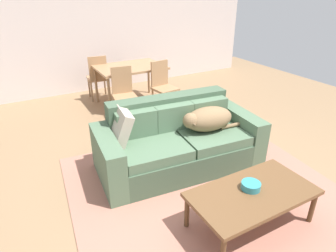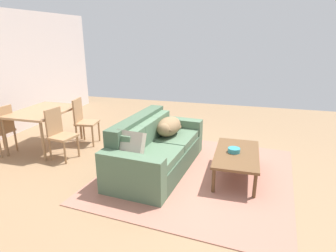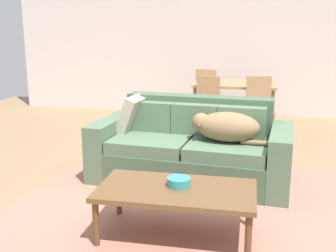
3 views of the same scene
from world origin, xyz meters
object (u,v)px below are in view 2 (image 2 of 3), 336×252
(couch, at_px, (155,150))
(dining_chair_near_right, at_px, (83,119))
(dog_on_left_cushion, at_px, (168,127))
(dining_table, at_px, (43,114))
(dining_chair_near_left, at_px, (59,132))
(throw_pillow_by_left_arm, at_px, (130,146))
(bowl_on_coffee_table, at_px, (234,150))
(dining_chair_far_left, at_px, (2,128))
(coffee_table, at_px, (237,155))

(couch, xyz_separation_m, dining_chair_near_right, (0.73, 1.77, 0.18))
(dining_chair_near_right, bearing_deg, dog_on_left_cushion, -108.51)
(dining_table, bearing_deg, dining_chair_near_left, -122.33)
(couch, relative_size, dog_on_left_cushion, 2.68)
(throw_pillow_by_left_arm, relative_size, dining_chair_near_left, 0.45)
(dining_table, bearing_deg, dog_on_left_cushion, -89.58)
(couch, distance_m, dining_chair_near_right, 1.93)
(bowl_on_coffee_table, bearing_deg, throw_pillow_by_left_arm, 119.60)
(dog_on_left_cushion, bearing_deg, dining_chair_near_left, 107.31)
(dining_table, height_order, dining_chair_near_right, dining_chair_near_right)
(dog_on_left_cushion, distance_m, dining_chair_near_right, 1.94)
(bowl_on_coffee_table, bearing_deg, dining_chair_far_left, 93.10)
(couch, distance_m, dog_on_left_cushion, 0.49)
(dining_chair_near_right, bearing_deg, coffee_table, -109.79)
(coffee_table, relative_size, dining_table, 0.97)
(dog_on_left_cushion, height_order, dining_chair_near_left, dining_chair_near_left)
(throw_pillow_by_left_arm, distance_m, bowl_on_coffee_table, 1.63)
(throw_pillow_by_left_arm, relative_size, dining_chair_near_right, 0.44)
(couch, xyz_separation_m, bowl_on_coffee_table, (0.07, -1.27, 0.11))
(coffee_table, distance_m, dining_table, 3.74)
(couch, bearing_deg, bowl_on_coffee_table, -81.34)
(dog_on_left_cushion, relative_size, bowl_on_coffee_table, 4.32)
(dog_on_left_cushion, height_order, dining_table, dog_on_left_cushion)
(dog_on_left_cushion, xyz_separation_m, dining_chair_near_right, (0.37, 1.90, -0.12))
(throw_pillow_by_left_arm, xyz_separation_m, coffee_table, (0.79, -1.45, -0.30))
(couch, bearing_deg, coffee_table, -81.96)
(dining_table, xyz_separation_m, dining_chair_far_left, (-0.50, 0.54, -0.19))
(dog_on_left_cushion, xyz_separation_m, throw_pillow_by_left_arm, (-1.09, 0.26, 0.03))
(coffee_table, height_order, dining_chair_near_left, dining_chair_near_left)
(dining_chair_near_right, bearing_deg, dining_table, 114.04)
(coffee_table, xyz_separation_m, dining_chair_near_left, (-0.10, 3.11, 0.13))
(bowl_on_coffee_table, distance_m, dining_chair_near_left, 3.06)
(dining_table, bearing_deg, dining_chair_near_right, -58.39)
(dining_chair_far_left, bearing_deg, dining_table, 139.14)
(throw_pillow_by_left_arm, bearing_deg, dining_chair_near_right, 48.42)
(coffee_table, distance_m, dining_chair_near_left, 3.11)
(throw_pillow_by_left_arm, xyz_separation_m, dining_chair_near_right, (1.45, 1.64, -0.15))
(dining_chair_far_left, bearing_deg, bowl_on_coffee_table, 99.66)
(dining_table, relative_size, dining_chair_far_left, 1.38)
(dining_table, height_order, dining_chair_far_left, dining_chair_far_left)
(bowl_on_coffee_table, distance_m, dining_chair_far_left, 4.22)
(dog_on_left_cushion, distance_m, coffee_table, 1.26)
(dining_table, distance_m, dining_chair_far_left, 0.76)
(coffee_table, height_order, bowl_on_coffee_table, bowl_on_coffee_table)
(bowl_on_coffee_table, relative_size, dining_chair_near_right, 0.20)
(dining_chair_near_left, xyz_separation_m, dining_chair_near_right, (0.77, -0.01, 0.02))
(dog_on_left_cushion, bearing_deg, throw_pillow_by_left_arm, 171.73)
(coffee_table, relative_size, dining_chair_far_left, 1.34)
(throw_pillow_by_left_arm, xyz_separation_m, dining_table, (1.07, 2.27, 0.02))
(dining_chair_near_right, bearing_deg, couch, -120.00)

